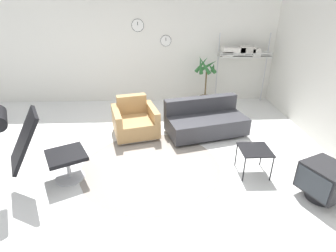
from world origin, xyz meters
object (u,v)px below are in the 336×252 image
side_table (255,151)px  crt_television (324,181)px  potted_plant (206,82)px  shelf_unit (241,53)px  couch_low (205,122)px  armchair_red (135,122)px  lounge_chair (34,142)px

side_table → crt_television: crt_television is taller
potted_plant → side_table: bearing=-85.2°
crt_television → shelf_unit: (-0.11, 3.82, 1.03)m
couch_low → armchair_red: bearing=-15.2°
side_table → crt_television: bearing=-40.5°
side_table → potted_plant: bearing=94.8°
couch_low → potted_plant: size_ratio=1.32×
armchair_red → crt_television: size_ratio=1.48×
armchair_red → potted_plant: (1.70, 1.60, 0.34)m
crt_television → lounge_chair: bearing=59.8°
shelf_unit → armchair_red: bearing=-146.0°
shelf_unit → couch_low: bearing=-123.2°
lounge_chair → side_table: lounge_chair is taller
armchair_red → potted_plant: size_ratio=0.79×
armchair_red → side_table: (1.95, -1.44, 0.12)m
armchair_red → potted_plant: bearing=-151.3°
side_table → potted_plant: potted_plant is taller
potted_plant → couch_low: bearing=-99.4°
lounge_chair → armchair_red: 2.10m
armchair_red → side_table: size_ratio=2.22×
shelf_unit → crt_television: bearing=-88.3°
lounge_chair → couch_low: lounge_chair is taller
armchair_red → potted_plant: potted_plant is taller
couch_low → potted_plant: 1.68m
armchair_red → side_table: armchair_red is taller
potted_plant → shelf_unit: (0.88, 0.15, 0.70)m
armchair_red → shelf_unit: (2.58, 1.75, 1.05)m
couch_low → side_table: couch_low is taller
potted_plant → shelf_unit: bearing=9.4°
lounge_chair → armchair_red: lounge_chair is taller
couch_low → shelf_unit: 2.36m
armchair_red → lounge_chair: bearing=38.3°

